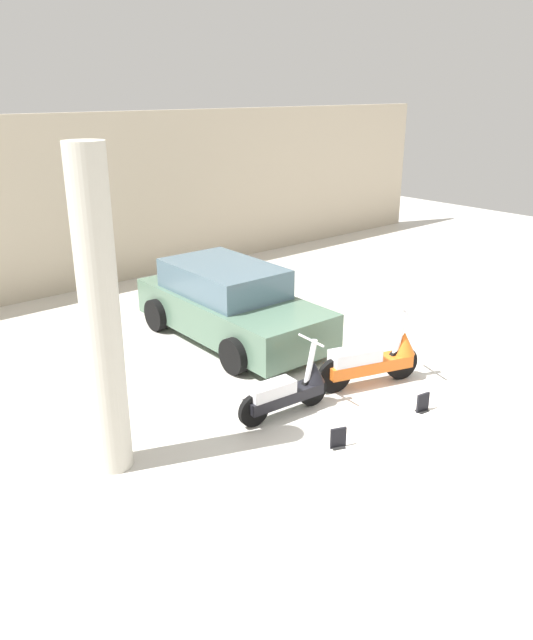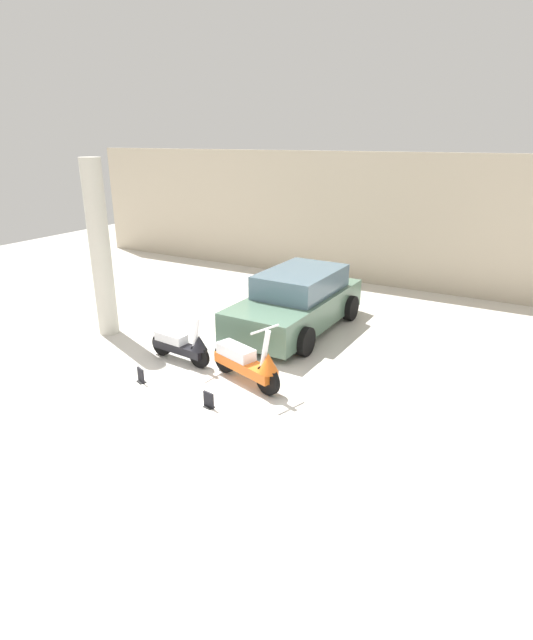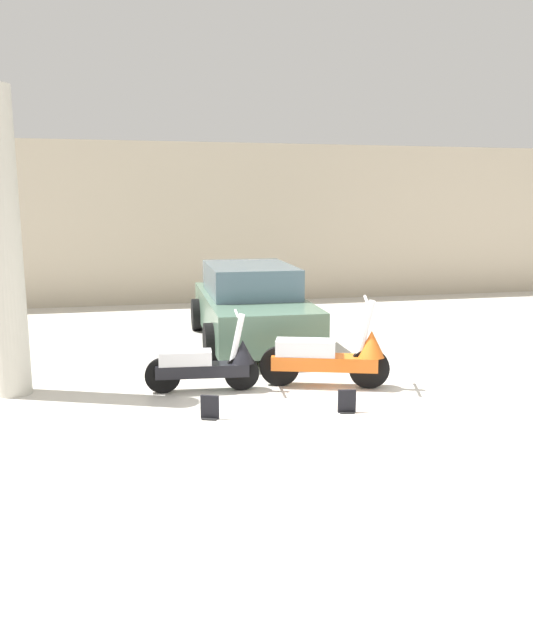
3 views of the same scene
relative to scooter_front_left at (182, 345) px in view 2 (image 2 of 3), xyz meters
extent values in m
plane|color=silver|center=(1.19, -0.98, -0.35)|extent=(28.00, 28.00, 0.00)
cube|color=beige|center=(1.19, 6.89, 1.45)|extent=(19.60, 0.12, 3.59)
cylinder|color=black|center=(0.42, -0.04, -0.13)|extent=(0.44, 0.11, 0.43)
cylinder|color=black|center=(-0.54, 0.05, -0.13)|extent=(0.44, 0.11, 0.43)
cube|color=black|center=(-0.06, 0.01, -0.07)|extent=(1.15, 0.36, 0.15)
cube|color=white|center=(-0.27, 0.02, 0.09)|extent=(0.65, 0.31, 0.17)
cylinder|color=white|center=(0.37, -0.03, 0.31)|extent=(0.21, 0.09, 0.62)
cylinder|color=white|center=(0.37, -0.03, 0.61)|extent=(0.07, 0.50, 0.03)
cone|color=black|center=(0.43, -0.04, 0.14)|extent=(0.32, 0.32, 0.28)
cylinder|color=black|center=(1.99, -0.30, -0.09)|extent=(0.51, 0.24, 0.51)
cylinder|color=black|center=(0.92, 0.04, -0.09)|extent=(0.51, 0.24, 0.51)
cube|color=orange|center=(1.46, -0.13, -0.03)|extent=(1.35, 0.69, 0.18)
cube|color=white|center=(1.23, -0.06, 0.16)|extent=(0.79, 0.51, 0.20)
cylinder|color=white|center=(1.93, -0.28, 0.41)|extent=(0.25, 0.15, 0.72)
cylinder|color=white|center=(1.93, -0.28, 0.77)|extent=(0.21, 0.57, 0.04)
cone|color=orange|center=(2.01, -0.31, 0.22)|extent=(0.43, 0.43, 0.33)
cube|color=#51705B|center=(1.06, 2.58, 0.12)|extent=(1.63, 3.76, 0.62)
cube|color=slate|center=(1.06, 2.80, 0.67)|extent=(1.41, 2.12, 0.49)
cylinder|color=black|center=(1.84, 1.41, -0.06)|extent=(0.21, 0.57, 0.57)
cylinder|color=black|center=(0.23, 1.44, -0.06)|extent=(0.21, 0.57, 0.57)
cylinder|color=black|center=(1.89, 3.72, -0.06)|extent=(0.21, 0.57, 0.57)
cylinder|color=black|center=(0.28, 3.75, -0.06)|extent=(0.21, 0.57, 0.57)
cube|color=black|center=(-0.10, -1.00, -0.34)|extent=(0.19, 0.17, 0.01)
cube|color=black|center=(-0.10, -1.00, -0.22)|extent=(0.20, 0.10, 0.26)
cube|color=black|center=(1.41, -1.12, -0.34)|extent=(0.18, 0.14, 0.01)
cube|color=black|center=(1.41, -1.12, -0.22)|extent=(0.20, 0.06, 0.26)
cylinder|color=beige|center=(-2.31, 0.40, 1.45)|extent=(0.42, 0.42, 3.59)
camera|label=1|loc=(-4.96, -5.37, 3.72)|focal=35.00mm
camera|label=2|loc=(5.55, -6.59, 3.60)|focal=28.00mm
camera|label=3|loc=(-0.87, -7.38, 1.96)|focal=35.00mm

